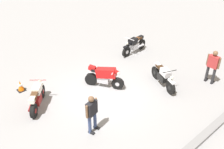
{
  "coord_description": "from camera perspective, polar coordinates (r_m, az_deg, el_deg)",
  "views": [
    {
      "loc": [
        5.88,
        7.34,
        7.0
      ],
      "look_at": [
        -0.68,
        -0.12,
        0.75
      ],
      "focal_mm": 39.97,
      "sensor_mm": 36.0,
      "label": 1
    }
  ],
  "objects": [
    {
      "name": "ground_plane",
      "position": [
        11.72,
        -2.1,
        -4.5
      ],
      "size": [
        40.0,
        40.0,
        0.0
      ],
      "primitive_type": "plane",
      "color": "gray"
    },
    {
      "name": "motorcycle_cream_vintage",
      "position": [
        11.19,
        -16.79,
        -5.02
      ],
      "size": [
        1.41,
        1.57,
        1.07
      ],
      "rotation": [
        0.0,
        0.0,
        3.99
      ],
      "color": "black",
      "rests_on": "ground"
    },
    {
      "name": "motorcycle_red_sportbike",
      "position": [
        11.91,
        -1.75,
        -0.37
      ],
      "size": [
        1.19,
        1.76,
        1.14
      ],
      "rotation": [
        0.0,
        0.0,
        2.13
      ],
      "color": "black",
      "rests_on": "ground"
    },
    {
      "name": "motorcycle_silver_cruiser",
      "position": [
        12.29,
        11.62,
        -0.35
      ],
      "size": [
        0.98,
        1.99,
        1.09
      ],
      "rotation": [
        0.0,
        0.0,
        1.2
      ],
      "color": "black",
      "rests_on": "ground"
    },
    {
      "name": "motorcycle_black_cruiser",
      "position": [
        15.18,
        5.16,
        6.78
      ],
      "size": [
        2.09,
        0.7,
        1.09
      ],
      "rotation": [
        0.0,
        0.0,
        0.1
      ],
      "color": "black",
      "rests_on": "ground"
    },
    {
      "name": "person_in_red_shirt",
      "position": [
        12.95,
        22.04,
        2.08
      ],
      "size": [
        0.32,
        0.67,
        1.74
      ],
      "rotation": [
        0.0,
        0.0,
        3.18
      ],
      "color": "#262628",
      "rests_on": "ground"
    },
    {
      "name": "person_in_black_shirt",
      "position": [
        9.34,
        -4.63,
        -8.53
      ],
      "size": [
        0.64,
        0.4,
        1.63
      ],
      "rotation": [
        0.0,
        0.0,
        1.83
      ],
      "color": "#384772",
      "rests_on": "ground"
    },
    {
      "name": "traffic_cone",
      "position": [
        12.58,
        -20.2,
        -2.45
      ],
      "size": [
        0.36,
        0.36,
        0.53
      ],
      "color": "black",
      "rests_on": "ground"
    }
  ]
}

